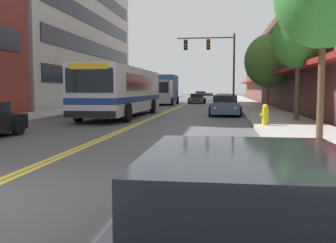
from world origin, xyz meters
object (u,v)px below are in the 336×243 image
Objects in this scene: car_silver_parked_left_mid at (130,101)px; car_charcoal_parked_right_foreground at (248,238)px; car_slate_blue_parked_right_far at (225,106)px; street_tree_right_far at (269,61)px; car_navy_parked_right_end at (225,102)px; car_champagne_parked_right_mid at (224,99)px; box_truck at (165,90)px; car_white_moving_third at (208,97)px; city_bus at (123,90)px; car_dark_grey_moving_second at (197,99)px; traffic_signal_mast at (215,56)px; car_beige_moving_lead at (201,96)px; street_tree_right_mid at (299,39)px; fire_hydrant at (265,115)px.

car_silver_parked_left_mid is 1.05× the size of car_charcoal_parked_right_foreground.
car_slate_blue_parked_right_far reaches higher than car_charcoal_parked_right_foreground.
car_navy_parked_right_end is at bearing 134.28° from street_tree_right_far.
box_truck is at bearing -143.64° from car_champagne_parked_right_mid.
car_champagne_parked_right_mid reaches higher than car_white_moving_third.
city_bus is 2.80× the size of car_slate_blue_parked_right_far.
car_champagne_parked_right_mid is 0.73× the size of street_tree_right_far.
box_truck reaches higher than car_silver_parked_left_mid.
car_dark_grey_moving_second is 0.64× the size of traffic_signal_mast.
car_beige_moving_lead is 45.00m from street_tree_right_mid.
car_silver_parked_left_mid reaches higher than car_champagne_parked_right_mid.
box_truck reaches higher than city_bus.
car_champagne_parked_right_mid is at bearing 89.65° from car_slate_blue_parked_right_far.
box_truck reaches higher than car_slate_blue_parked_right_far.
car_champagne_parked_right_mid is at bearing 96.81° from street_tree_right_mid.
car_silver_parked_left_mid reaches higher than car_navy_parked_right_end.
car_white_moving_third is 0.59× the size of box_truck.
car_white_moving_third is at bearing 95.50° from fire_hydrant.
car_silver_parked_left_mid reaches higher than car_dark_grey_moving_second.
car_dark_grey_moving_second is 17.48m from street_tree_right_far.
car_navy_parked_right_end is (0.11, 8.61, -0.02)m from car_slate_blue_parked_right_far.
car_silver_parked_left_mid is at bearing 105.46° from car_charcoal_parked_right_foreground.
car_dark_grey_moving_second is at bearing -168.15° from car_champagne_parked_right_mid.
car_silver_parked_left_mid reaches higher than fire_hydrant.
car_dark_grey_moving_second is 5.55m from box_truck.
car_navy_parked_right_end reaches higher than car_white_moving_third.
street_tree_right_far reaches higher than car_white_moving_third.
fire_hydrant is at bearing -83.62° from car_beige_moving_lead.
street_tree_right_mid is at bearing -76.31° from car_dark_grey_moving_second.
car_silver_parked_left_mid is at bearing 161.63° from street_tree_right_far.
fire_hydrant is (1.52, -16.93, 0.02)m from car_navy_parked_right_end.
car_charcoal_parked_right_foreground reaches higher than car_white_moving_third.
fire_hydrant is at bearing -97.30° from street_tree_right_far.
car_silver_parked_left_mid is at bearing -175.09° from traffic_signal_mast.
car_silver_parked_left_mid is 1.09× the size of car_beige_moving_lead.
car_navy_parked_right_end is 12.95m from car_dark_grey_moving_second.
car_white_moving_third is at bearing 104.21° from car_champagne_parked_right_mid.
car_navy_parked_right_end is at bearing -84.21° from car_white_moving_third.
traffic_signal_mast is (-0.96, 1.34, 4.16)m from car_navy_parked_right_end.
fire_hydrant is at bearing -59.60° from car_silver_parked_left_mid.
car_silver_parked_left_mid is 0.91× the size of street_tree_right_mid.
city_bus is 11.29m from car_silver_parked_left_mid.
car_white_moving_third is (0.99, 9.65, -0.02)m from car_dark_grey_moving_second.
car_slate_blue_parked_right_far is at bearing -85.14° from traffic_signal_mast.
car_beige_moving_lead reaches higher than car_white_moving_third.
street_tree_right_far is at bearing -78.93° from car_champagne_parked_right_mid.
traffic_signal_mast reaches higher than car_dark_grey_moving_second.
car_navy_parked_right_end is at bearing -54.36° from traffic_signal_mast.
car_charcoal_parked_right_foreground is 60.65m from car_beige_moving_lead.
city_bus is 32.82m from car_white_moving_third.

